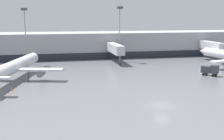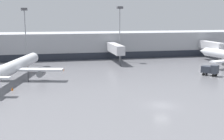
{
  "view_description": "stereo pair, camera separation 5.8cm",
  "coord_description": "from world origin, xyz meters",
  "px_view_note": "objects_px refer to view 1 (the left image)",
  "views": [
    {
      "loc": [
        -17.76,
        -42.17,
        14.5
      ],
      "look_at": [
        -4.72,
        17.55,
        3.0
      ],
      "focal_mm": 45.0,
      "sensor_mm": 36.0,
      "label": 1
    },
    {
      "loc": [
        -17.7,
        -42.19,
        14.5
      ],
      "look_at": [
        -4.72,
        17.55,
        3.0
      ],
      "focal_mm": 45.0,
      "sensor_mm": 36.0,
      "label": 2
    }
  ],
  "objects_px": {
    "service_truck_0": "(210,69)",
    "apron_light_mast_5": "(25,20)",
    "apron_light_mast_6": "(120,18)",
    "traffic_cone_1": "(12,89)",
    "parked_jet_2": "(13,67)",
    "traffic_cone_2": "(63,69)",
    "traffic_cone_0": "(31,69)"
  },
  "relations": [
    {
      "from": "traffic_cone_0",
      "to": "apron_light_mast_6",
      "type": "bearing_deg",
      "value": 19.95
    },
    {
      "from": "service_truck_0",
      "to": "apron_light_mast_6",
      "type": "relative_size",
      "value": 0.24
    },
    {
      "from": "traffic_cone_0",
      "to": "traffic_cone_1",
      "type": "height_order",
      "value": "traffic_cone_0"
    },
    {
      "from": "service_truck_0",
      "to": "traffic_cone_1",
      "type": "bearing_deg",
      "value": -121.25
    },
    {
      "from": "apron_light_mast_5",
      "to": "apron_light_mast_6",
      "type": "height_order",
      "value": "apron_light_mast_6"
    },
    {
      "from": "traffic_cone_0",
      "to": "traffic_cone_2",
      "type": "relative_size",
      "value": 1.25
    },
    {
      "from": "service_truck_0",
      "to": "apron_light_mast_6",
      "type": "xyz_separation_m",
      "value": [
        -16.72,
        27.68,
        12.64
      ]
    },
    {
      "from": "traffic_cone_0",
      "to": "traffic_cone_2",
      "type": "xyz_separation_m",
      "value": [
        8.84,
        -2.26,
        -0.08
      ]
    },
    {
      "from": "parked_jet_2",
      "to": "apron_light_mast_6",
      "type": "relative_size",
      "value": 2.04
    },
    {
      "from": "traffic_cone_1",
      "to": "apron_light_mast_6",
      "type": "height_order",
      "value": "apron_light_mast_6"
    },
    {
      "from": "apron_light_mast_6",
      "to": "traffic_cone_0",
      "type": "bearing_deg",
      "value": -160.05
    },
    {
      "from": "traffic_cone_0",
      "to": "traffic_cone_1",
      "type": "distance_m",
      "value": 22.36
    },
    {
      "from": "service_truck_0",
      "to": "traffic_cone_1",
      "type": "height_order",
      "value": "service_truck_0"
    },
    {
      "from": "parked_jet_2",
      "to": "traffic_cone_1",
      "type": "distance_m",
      "value": 9.81
    },
    {
      "from": "service_truck_0",
      "to": "apron_light_mast_5",
      "type": "relative_size",
      "value": 0.25
    },
    {
      "from": "apron_light_mast_5",
      "to": "traffic_cone_1",
      "type": "bearing_deg",
      "value": -90.78
    },
    {
      "from": "apron_light_mast_5",
      "to": "apron_light_mast_6",
      "type": "distance_m",
      "value": 29.8
    },
    {
      "from": "traffic_cone_2",
      "to": "apron_light_mast_6",
      "type": "xyz_separation_m",
      "value": [
        19.11,
        12.4,
        13.91
      ]
    },
    {
      "from": "parked_jet_2",
      "to": "apron_light_mast_6",
      "type": "bearing_deg",
      "value": -39.57
    },
    {
      "from": "traffic_cone_2",
      "to": "parked_jet_2",
      "type": "bearing_deg",
      "value": -138.32
    },
    {
      "from": "traffic_cone_0",
      "to": "traffic_cone_2",
      "type": "bearing_deg",
      "value": -14.32
    },
    {
      "from": "apron_light_mast_6",
      "to": "traffic_cone_1",
      "type": "bearing_deg",
      "value": -133.03
    },
    {
      "from": "parked_jet_2",
      "to": "traffic_cone_0",
      "type": "relative_size",
      "value": 46.59
    },
    {
      "from": "service_truck_0",
      "to": "apron_light_mast_5",
      "type": "height_order",
      "value": "apron_light_mast_5"
    },
    {
      "from": "service_truck_0",
      "to": "traffic_cone_1",
      "type": "xyz_separation_m",
      "value": [
        -46.95,
        -4.7,
        -1.24
      ]
    },
    {
      "from": "service_truck_0",
      "to": "parked_jet_2",
      "type": "bearing_deg",
      "value": -132.55
    },
    {
      "from": "traffic_cone_0",
      "to": "apron_light_mast_6",
      "type": "xyz_separation_m",
      "value": [
        27.95,
        10.15,
        13.83
      ]
    },
    {
      "from": "service_truck_0",
      "to": "apron_light_mast_5",
      "type": "xyz_separation_m",
      "value": [
        -46.51,
        28.09,
        12.18
      ]
    },
    {
      "from": "parked_jet_2",
      "to": "traffic_cone_2",
      "type": "xyz_separation_m",
      "value": [
        11.92,
        10.61,
        -2.81
      ]
    },
    {
      "from": "traffic_cone_1",
      "to": "apron_light_mast_5",
      "type": "bearing_deg",
      "value": 89.22
    },
    {
      "from": "traffic_cone_1",
      "to": "apron_light_mast_5",
      "type": "xyz_separation_m",
      "value": [
        0.44,
        32.8,
        13.42
      ]
    },
    {
      "from": "service_truck_0",
      "to": "apron_light_mast_5",
      "type": "distance_m",
      "value": 55.69
    }
  ]
}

